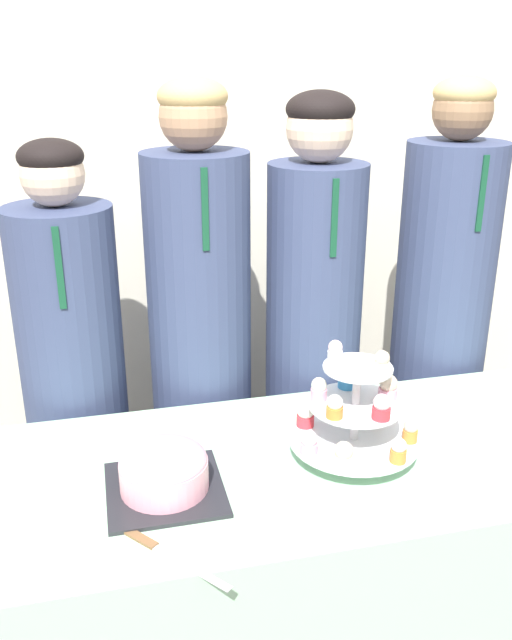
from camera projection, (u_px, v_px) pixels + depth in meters
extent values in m
cube|color=beige|center=(229.00, 158.00, 2.46)|extent=(9.00, 0.06, 2.70)
cube|color=#A8DBB2|center=(314.00, 579.00, 1.82)|extent=(1.71, 0.68, 0.77)
cube|color=#232328|center=(165.00, 489.00, 1.55)|extent=(0.26, 0.26, 0.01)
cylinder|color=pink|center=(164.00, 474.00, 1.53)|extent=(0.20, 0.20, 0.07)
ellipsoid|color=pink|center=(163.00, 460.00, 1.52)|extent=(0.20, 0.20, 0.07)
cube|color=silver|center=(191.00, 568.00, 1.31)|extent=(0.14, 0.16, 0.00)
cube|color=brown|center=(141.00, 539.00, 1.39)|extent=(0.07, 0.08, 0.01)
cylinder|color=silver|center=(355.00, 412.00, 1.64)|extent=(0.02, 0.02, 0.25)
cylinder|color=silver|center=(354.00, 439.00, 1.67)|extent=(0.32, 0.32, 0.01)
cylinder|color=silver|center=(356.00, 404.00, 1.63)|extent=(0.23, 0.23, 0.01)
cylinder|color=silver|center=(358.00, 368.00, 1.60)|extent=(0.17, 0.17, 0.01)
cylinder|color=orange|center=(398.00, 455.00, 1.57)|extent=(0.04, 0.04, 0.03)
sphere|color=silver|center=(399.00, 445.00, 1.56)|extent=(0.04, 0.04, 0.04)
cylinder|color=orange|center=(410.00, 436.00, 1.65)|extent=(0.04, 0.04, 0.03)
sphere|color=beige|center=(411.00, 426.00, 1.64)|extent=(0.03, 0.03, 0.03)
cylinder|color=orange|center=(378.00, 412.00, 1.76)|extent=(0.05, 0.05, 0.03)
sphere|color=silver|center=(378.00, 402.00, 1.75)|extent=(0.04, 0.04, 0.04)
cylinder|color=pink|center=(339.00, 408.00, 1.79)|extent=(0.04, 0.04, 0.03)
sphere|color=white|center=(340.00, 400.00, 1.78)|extent=(0.04, 0.04, 0.04)
cylinder|color=#E5333D|center=(305.00, 420.00, 1.72)|extent=(0.04, 0.04, 0.03)
sphere|color=white|center=(306.00, 411.00, 1.71)|extent=(0.04, 0.04, 0.04)
cylinder|color=pink|center=(309.00, 448.00, 1.60)|extent=(0.04, 0.04, 0.03)
sphere|color=silver|center=(309.00, 439.00, 1.59)|extent=(0.04, 0.04, 0.04)
cylinder|color=white|center=(343.00, 461.00, 1.55)|extent=(0.05, 0.05, 0.03)
sphere|color=beige|center=(344.00, 451.00, 1.53)|extent=(0.04, 0.04, 0.04)
cylinder|color=pink|center=(319.00, 394.00, 1.64)|extent=(0.04, 0.04, 0.03)
sphere|color=white|center=(319.00, 385.00, 1.63)|extent=(0.04, 0.04, 0.04)
cylinder|color=orange|center=(335.00, 412.00, 1.56)|extent=(0.04, 0.04, 0.03)
sphere|color=white|center=(335.00, 402.00, 1.55)|extent=(0.04, 0.04, 0.04)
cylinder|color=#E5333D|center=(381.00, 413.00, 1.56)|extent=(0.04, 0.04, 0.03)
sphere|color=silver|center=(382.00, 402.00, 1.55)|extent=(0.04, 0.04, 0.04)
cylinder|color=pink|center=(388.00, 393.00, 1.65)|extent=(0.05, 0.05, 0.03)
sphere|color=beige|center=(389.00, 383.00, 1.64)|extent=(0.04, 0.04, 0.04)
cylinder|color=#3893DB|center=(347.00, 381.00, 1.70)|extent=(0.05, 0.05, 0.03)
sphere|color=silver|center=(348.00, 371.00, 1.69)|extent=(0.04, 0.04, 0.04)
cylinder|color=white|center=(335.00, 356.00, 1.62)|extent=(0.04, 0.04, 0.03)
sphere|color=silver|center=(335.00, 347.00, 1.61)|extent=(0.03, 0.03, 0.03)
cylinder|color=white|center=(381.00, 367.00, 1.56)|extent=(0.04, 0.04, 0.03)
sphere|color=beige|center=(382.00, 358.00, 1.55)|extent=(0.04, 0.04, 0.04)
cylinder|color=#384266|center=(79.00, 419.00, 2.07)|extent=(0.30, 0.30, 1.32)
sphere|color=beige|center=(52.00, 174.00, 1.80)|extent=(0.17, 0.17, 0.17)
ellipsoid|color=black|center=(50.00, 156.00, 1.78)|extent=(0.18, 0.18, 0.09)
cube|color=#14472D|center=(59.00, 268.00, 1.74)|extent=(0.02, 0.01, 0.22)
cylinder|color=#384266|center=(202.00, 387.00, 2.13)|extent=(0.31, 0.31, 1.45)
sphere|color=tan|center=(193.00, 116.00, 1.83)|extent=(0.19, 0.19, 0.19)
ellipsoid|color=tan|center=(193.00, 96.00, 1.81)|extent=(0.19, 0.19, 0.10)
cube|color=#14472D|center=(205.00, 210.00, 1.77)|extent=(0.02, 0.01, 0.22)
cylinder|color=#384266|center=(311.00, 381.00, 2.22)|extent=(0.30, 0.30, 1.41)
sphere|color=beige|center=(320.00, 129.00, 1.93)|extent=(0.19, 0.19, 0.19)
ellipsoid|color=black|center=(320.00, 109.00, 1.91)|extent=(0.20, 0.20, 0.11)
cube|color=#14472D|center=(334.00, 219.00, 1.87)|extent=(0.02, 0.01, 0.22)
cylinder|color=#384266|center=(436.00, 361.00, 2.31)|extent=(0.31, 0.31, 1.46)
sphere|color=#8E6B4C|center=(463.00, 110.00, 2.01)|extent=(0.18, 0.18, 0.18)
ellipsoid|color=tan|center=(464.00, 93.00, 1.99)|extent=(0.18, 0.18, 0.10)
cube|color=#14472D|center=(482.00, 194.00, 1.94)|extent=(0.02, 0.01, 0.22)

